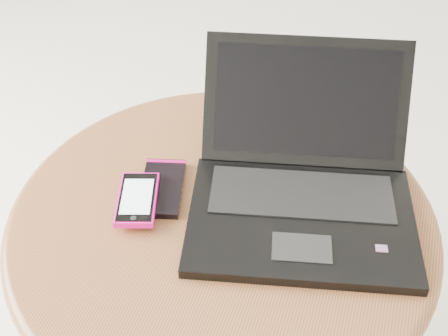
% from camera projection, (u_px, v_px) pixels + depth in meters
% --- Properties ---
extents(table, '(0.64, 0.64, 0.51)m').
position_uv_depth(table, '(222.00, 260.00, 0.95)').
color(table, '#533319').
rests_on(table, ground).
extents(laptop, '(0.39, 0.40, 0.18)m').
position_uv_depth(laptop, '(302.00, 184.00, 0.87)').
color(laptop, black).
rests_on(laptop, table).
extents(phone_black, '(0.09, 0.13, 0.01)m').
position_uv_depth(phone_black, '(162.00, 188.00, 0.91)').
color(phone_black, black).
rests_on(phone_black, table).
extents(phone_pink, '(0.09, 0.12, 0.01)m').
position_uv_depth(phone_pink, '(137.00, 199.00, 0.87)').
color(phone_pink, '#E31084').
rests_on(phone_pink, phone_black).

